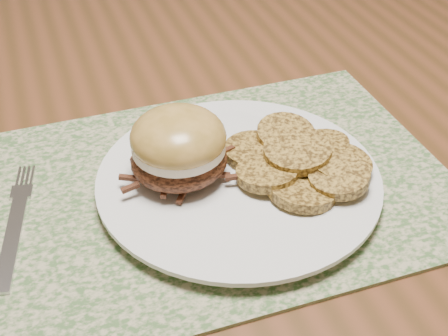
% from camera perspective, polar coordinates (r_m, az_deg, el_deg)
% --- Properties ---
extents(dining_table, '(1.50, 0.90, 0.75)m').
position_cam_1_polar(dining_table, '(0.79, -2.65, 0.71)').
color(dining_table, brown).
rests_on(dining_table, ground).
extents(placemat, '(0.45, 0.33, 0.00)m').
position_cam_1_polar(placemat, '(0.62, -0.15, -1.58)').
color(placemat, '#3F5F31').
rests_on(placemat, dining_table).
extents(dinner_plate, '(0.26, 0.26, 0.02)m').
position_cam_1_polar(dinner_plate, '(0.61, 1.34, -1.27)').
color(dinner_plate, silver).
rests_on(dinner_plate, placemat).
extents(pork_sandwich, '(0.11, 0.11, 0.07)m').
position_cam_1_polar(pork_sandwich, '(0.58, -4.16, 1.93)').
color(pork_sandwich, black).
rests_on(pork_sandwich, dinner_plate).
extents(roasted_potatoes, '(0.15, 0.16, 0.03)m').
position_cam_1_polar(roasted_potatoes, '(0.61, 6.92, 0.69)').
color(roasted_potatoes, olive).
rests_on(roasted_potatoes, dinner_plate).
extents(fork, '(0.05, 0.17, 0.00)m').
position_cam_1_polar(fork, '(0.61, -18.51, -4.72)').
color(fork, '#B4B5BC').
rests_on(fork, placemat).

